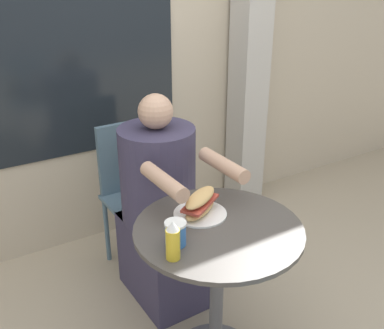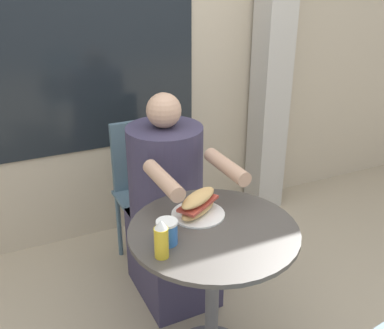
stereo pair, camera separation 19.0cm
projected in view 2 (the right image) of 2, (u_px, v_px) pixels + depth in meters
name	position (u px, v px, depth m)	size (l,w,h in m)	color
storefront_wall	(111.00, 18.00, 2.63)	(8.00, 0.09, 2.80)	#B7A88E
lattice_pillar	(273.00, 44.00, 2.98)	(0.21, 0.21, 2.40)	#B2ADA3
cafe_table	(213.00, 267.00, 1.90)	(0.70, 0.70, 0.72)	#47423D
diner_chair	(146.00, 180.00, 2.65)	(0.39, 0.39, 0.87)	slate
seated_diner	(170.00, 214.00, 2.38)	(0.40, 0.71, 1.13)	#38334C
sandwich_on_plate	(198.00, 206.00, 1.90)	(0.23, 0.23, 0.10)	white
drink_cup	(167.00, 232.00, 1.70)	(0.08, 0.08, 0.10)	#336BB7
condiment_bottle	(161.00, 239.00, 1.61)	(0.05, 0.05, 0.16)	gold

